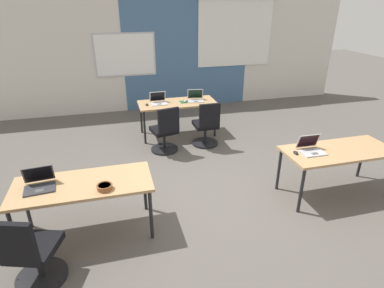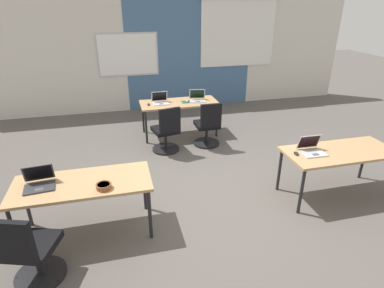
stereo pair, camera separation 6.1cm
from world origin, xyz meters
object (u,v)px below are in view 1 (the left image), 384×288
(mouse_far_right, at_px, (185,101))
(chair_far_right, at_px, (206,128))
(desk_far_center, at_px, (177,105))
(laptop_far_left, at_px, (159,101))
(mouse_near_right_inner, at_px, (296,153))
(chair_far_left, at_px, (165,133))
(mouse_far_left, at_px, (147,105))
(desk_near_left, at_px, (83,187))
(laptop_near_left_end, at_px, (39,184))
(laptop_far_right, at_px, (196,98))
(snack_bowl, at_px, (105,187))
(chair_near_left_end, at_px, (31,256))
(laptop_near_right_inner, at_px, (311,148))
(desk_near_right, at_px, (338,153))

(mouse_far_right, height_order, chair_far_right, chair_far_right)
(desk_far_center, distance_m, laptop_far_left, 0.40)
(mouse_far_right, bearing_deg, mouse_near_right_inner, -71.50)
(chair_far_left, bearing_deg, mouse_near_right_inner, 114.45)
(mouse_far_right, xyz_separation_m, mouse_far_left, (-0.80, -0.02, -0.00))
(desk_far_center, relative_size, mouse_far_right, 14.02)
(desk_near_left, xyz_separation_m, laptop_near_left_end, (-0.46, 0.03, 0.11))
(chair_far_right, distance_m, mouse_far_left, 1.30)
(laptop_far_right, xyz_separation_m, snack_bowl, (-1.89, -3.01, -0.01))
(laptop_far_left, height_order, mouse_far_left, laptop_far_left)
(laptop_far_left, xyz_separation_m, chair_near_left_end, (-1.86, -3.51, -0.39))
(chair_far_right, bearing_deg, chair_far_left, 4.28)
(mouse_far_left, bearing_deg, desk_near_left, -111.97)
(desk_far_center, xyz_separation_m, chair_far_left, (-0.41, -0.77, -0.28))
(laptop_near_right_inner, bearing_deg, chair_far_right, 114.36)
(desk_far_center, xyz_separation_m, laptop_far_left, (-0.39, 0.02, 0.11))
(desk_near_left, distance_m, laptop_far_left, 3.13)
(mouse_near_right_inner, xyz_separation_m, mouse_far_right, (-0.91, 2.73, 0.00))
(mouse_far_left, distance_m, chair_near_left_end, 3.82)
(mouse_far_right, distance_m, chair_far_left, 1.01)
(snack_bowl, bearing_deg, chair_near_left_end, -146.76)
(desk_near_left, bearing_deg, laptop_far_left, 64.23)
(laptop_far_right, xyz_separation_m, laptop_near_left_end, (-2.61, -2.78, 0.00))
(desk_far_center, bearing_deg, chair_far_right, -58.90)
(mouse_near_right_inner, relative_size, chair_far_left, 0.11)
(mouse_far_right, height_order, chair_far_left, chair_far_left)
(mouse_far_left, xyz_separation_m, snack_bowl, (-0.86, -2.96, 0.02))
(chair_far_left, bearing_deg, chair_near_left_end, 43.58)
(laptop_far_right, xyz_separation_m, mouse_far_right, (-0.23, -0.03, -0.03))
(chair_near_left_end, height_order, snack_bowl, chair_near_left_end)
(mouse_near_right_inner, distance_m, chair_far_right, 2.19)
(desk_far_center, bearing_deg, desk_near_right, -57.99)
(laptop_near_right_inner, distance_m, laptop_far_right, 2.91)
(desk_near_right, bearing_deg, chair_far_right, 122.30)
(desk_near_right, relative_size, chair_far_right, 1.74)
(chair_far_right, xyz_separation_m, snack_bowl, (-1.92, -2.30, 0.38))
(mouse_far_right, height_order, mouse_far_left, mouse_far_right)
(desk_far_center, bearing_deg, desk_near_left, -122.01)
(desk_near_left, relative_size, mouse_far_right, 14.02)
(chair_far_left, height_order, laptop_near_left_end, laptop_near_left_end)
(laptop_far_left, height_order, chair_near_left_end, laptop_far_left)
(laptop_near_left_end, bearing_deg, chair_far_left, 41.89)
(laptop_near_right_inner, distance_m, chair_far_right, 2.27)
(desk_far_center, relative_size, mouse_near_right_inner, 15.69)
(mouse_far_right, bearing_deg, laptop_near_left_end, -130.86)
(laptop_far_left, bearing_deg, mouse_far_left, -167.28)
(desk_near_left, relative_size, desk_near_right, 1.00)
(desk_near_right, relative_size, mouse_far_right, 14.02)
(chair_far_right, xyz_separation_m, mouse_far_left, (-1.06, 0.65, 0.36))
(mouse_far_left, bearing_deg, laptop_far_right, 2.92)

